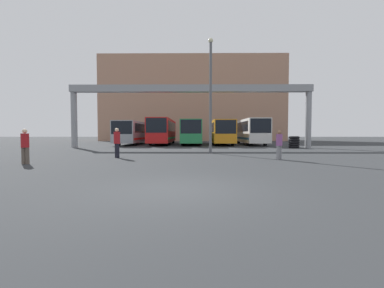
% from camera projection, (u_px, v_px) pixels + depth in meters
% --- Properties ---
extents(ground_plane, '(200.00, 200.00, 0.00)m').
position_uv_depth(ground_plane, '(179.00, 190.00, 6.73)').
color(ground_plane, '#2D3033').
extents(building_backdrop, '(35.89, 12.00, 16.40)m').
position_uv_depth(building_backdrop, '(193.00, 101.00, 54.03)').
color(building_backdrop, tan).
rests_on(building_backdrop, ground).
extents(overhead_gantry, '(24.50, 0.80, 6.38)m').
position_uv_depth(overhead_gantry, '(191.00, 96.00, 26.03)').
color(overhead_gantry, gray).
rests_on(overhead_gantry, ground).
extents(bus_slot_0, '(2.58, 12.36, 2.96)m').
position_uv_depth(bus_slot_0, '(135.00, 132.00, 34.66)').
color(bus_slot_0, '#999EA5').
rests_on(bus_slot_0, ground).
extents(bus_slot_1, '(2.56, 12.21, 3.30)m').
position_uv_depth(bus_slot_1, '(163.00, 130.00, 34.53)').
color(bus_slot_1, red).
rests_on(bus_slot_1, ground).
extents(bus_slot_2, '(2.55, 11.17, 3.11)m').
position_uv_depth(bus_slot_2, '(192.00, 131.00, 33.98)').
color(bus_slot_2, '#268C4C').
rests_on(bus_slot_2, ground).
extents(bus_slot_3, '(2.54, 10.87, 3.07)m').
position_uv_depth(bus_slot_3, '(221.00, 131.00, 33.79)').
color(bus_slot_3, orange).
rests_on(bus_slot_3, ground).
extents(bus_slot_4, '(2.54, 10.06, 3.24)m').
position_uv_depth(bus_slot_4, '(251.00, 130.00, 33.34)').
color(bus_slot_4, silver).
rests_on(bus_slot_4, ground).
extents(pedestrian_near_right, '(0.36, 0.36, 1.71)m').
position_uv_depth(pedestrian_near_right, '(25.00, 145.00, 12.44)').
color(pedestrian_near_right, brown).
rests_on(pedestrian_near_right, ground).
extents(pedestrian_far_center, '(0.35, 0.35, 1.66)m').
position_uv_depth(pedestrian_far_center, '(279.00, 144.00, 14.54)').
color(pedestrian_far_center, gray).
rests_on(pedestrian_far_center, ground).
extents(pedestrian_mid_right, '(0.38, 0.38, 1.82)m').
position_uv_depth(pedestrian_mid_right, '(117.00, 142.00, 15.58)').
color(pedestrian_mid_right, black).
rests_on(pedestrian_mid_right, ground).
extents(tire_stack, '(1.04, 1.04, 1.20)m').
position_uv_depth(tire_stack, '(294.00, 142.00, 25.68)').
color(tire_stack, black).
rests_on(tire_stack, ground).
extents(lamp_post, '(0.36, 0.36, 8.48)m').
position_uv_depth(lamp_post, '(211.00, 91.00, 18.95)').
color(lamp_post, '#595B60').
rests_on(lamp_post, ground).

